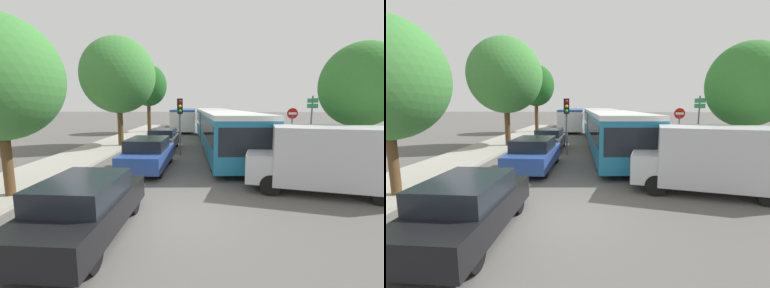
{
  "view_description": "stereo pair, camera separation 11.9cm",
  "coord_description": "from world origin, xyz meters",
  "views": [
    {
      "loc": [
        0.94,
        -6.58,
        3.05
      ],
      "look_at": [
        0.2,
        5.39,
        1.2
      ],
      "focal_mm": 24.0,
      "sensor_mm": 36.0,
      "label": 1
    },
    {
      "loc": [
        1.06,
        -6.58,
        3.05
      ],
      "look_at": [
        0.2,
        5.39,
        1.2
      ],
      "focal_mm": 24.0,
      "sensor_mm": 36.0,
      "label": 2
    }
  ],
  "objects": [
    {
      "name": "ground_plane",
      "position": [
        0.0,
        0.0,
        0.0
      ],
      "size": [
        200.0,
        200.0,
        0.0
      ],
      "primitive_type": "plane",
      "color": "#565451"
    },
    {
      "name": "kerb_strip_left",
      "position": [
        -6.39,
        12.42,
        0.07
      ],
      "size": [
        3.2,
        34.83,
        0.14
      ],
      "primitive_type": "cube",
      "color": "#9E998E",
      "rests_on": "ground"
    },
    {
      "name": "articulated_bus",
      "position": [
        1.81,
        11.99,
        1.52
      ],
      "size": [
        4.04,
        17.86,
        2.63
      ],
      "rotation": [
        0.0,
        0.0,
        -1.49
      ],
      "color": "teal",
      "rests_on": "ground"
    },
    {
      "name": "city_bus_rear",
      "position": [
        -1.88,
        24.83,
        1.44
      ],
      "size": [
        3.1,
        11.7,
        2.5
      ],
      "rotation": [
        0.0,
        0.0,
        1.62
      ],
      "color": "silver",
      "rests_on": "ground"
    },
    {
      "name": "queued_car_black",
      "position": [
        -1.87,
        -1.12,
        0.71
      ],
      "size": [
        1.75,
        4.06,
        1.41
      ],
      "rotation": [
        0.0,
        0.0,
        1.56
      ],
      "color": "black",
      "rests_on": "ground"
    },
    {
      "name": "queued_car_blue",
      "position": [
        -1.84,
        5.12,
        0.76
      ],
      "size": [
        1.87,
        4.35,
        1.51
      ],
      "rotation": [
        0.0,
        0.0,
        1.56
      ],
      "color": "#284799",
      "rests_on": "ground"
    },
    {
      "name": "queued_car_graphite",
      "position": [
        -2.09,
        10.57,
        0.72
      ],
      "size": [
        1.76,
        4.09,
        1.42
      ],
      "rotation": [
        0.0,
        0.0,
        1.56
      ],
      "color": "#47474C",
      "rests_on": "ground"
    },
    {
      "name": "white_van",
      "position": [
        5.07,
        2.36,
        1.24
      ],
      "size": [
        5.3,
        2.95,
        2.31
      ],
      "rotation": [
        0.0,
        0.0,
        2.93
      ],
      "color": "#B7BABF",
      "rests_on": "ground"
    },
    {
      "name": "traffic_light",
      "position": [
        -0.72,
        8.69,
        2.5
      ],
      "size": [
        0.36,
        0.39,
        3.4
      ],
      "rotation": [
        0.0,
        0.0,
        -1.37
      ],
      "color": "#56595E",
      "rests_on": "ground"
    },
    {
      "name": "no_entry_sign",
      "position": [
        6.45,
        10.62,
        1.88
      ],
      "size": [
        0.7,
        0.08,
        2.82
      ],
      "rotation": [
        0.0,
        0.0,
        -1.57
      ],
      "color": "#56595E",
      "rests_on": "ground"
    },
    {
      "name": "direction_sign_post",
      "position": [
        7.63,
        10.49,
        2.55
      ],
      "size": [
        0.15,
        1.4,
        3.6
      ],
      "rotation": [
        0.0,
        0.0,
        3.21
      ],
      "color": "#56595E",
      "rests_on": "ground"
    },
    {
      "name": "tree_left_mid",
      "position": [
        -5.38,
        11.27,
        4.9
      ],
      "size": [
        5.14,
        5.14,
        7.63
      ],
      "color": "#51381E",
      "rests_on": "ground"
    },
    {
      "name": "tree_left_far",
      "position": [
        -5.39,
        20.63,
        4.9
      ],
      "size": [
        3.88,
        3.88,
        7.18
      ],
      "color": "#51381E",
      "rests_on": "ground"
    },
    {
      "name": "tree_right_near",
      "position": [
        7.34,
        4.91,
        3.76
      ],
      "size": [
        3.34,
        3.34,
        5.65
      ],
      "color": "#51381E",
      "rests_on": "ground"
    }
  ]
}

